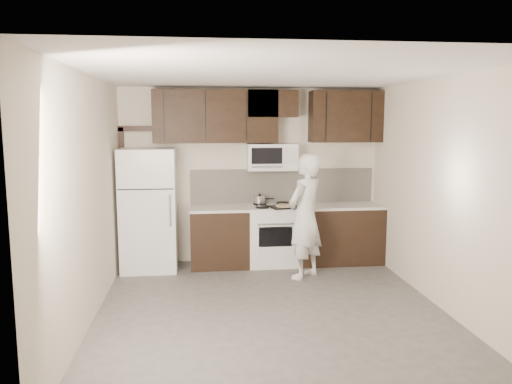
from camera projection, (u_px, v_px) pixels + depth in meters
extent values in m
plane|color=#4B4946|center=(271.00, 311.00, 5.78)|extent=(4.50, 4.50, 0.00)
plane|color=beige|center=(251.00, 175.00, 7.81)|extent=(4.00, 0.00, 4.00)
plane|color=white|center=(272.00, 74.00, 5.41)|extent=(4.50, 4.50, 0.00)
cube|color=black|center=(219.00, 238.00, 7.57)|extent=(0.87, 0.62, 0.87)
cube|color=black|center=(338.00, 235.00, 7.78)|extent=(1.32, 0.62, 0.87)
cube|color=silver|center=(219.00, 208.00, 7.51)|extent=(0.87, 0.64, 0.04)
cube|color=silver|center=(339.00, 206.00, 7.72)|extent=(1.32, 0.64, 0.04)
cube|color=white|center=(272.00, 236.00, 7.66)|extent=(0.76, 0.62, 0.89)
cube|color=white|center=(273.00, 207.00, 7.60)|extent=(0.76, 0.62, 0.02)
cube|color=black|center=(276.00, 237.00, 7.36)|extent=(0.50, 0.01, 0.30)
cylinder|color=silver|center=(276.00, 224.00, 7.29)|extent=(0.55, 0.02, 0.02)
cylinder|color=black|center=(262.00, 207.00, 7.43)|extent=(0.20, 0.20, 0.03)
cylinder|color=black|center=(286.00, 206.00, 7.47)|extent=(0.20, 0.20, 0.03)
cylinder|color=black|center=(260.00, 204.00, 7.72)|extent=(0.20, 0.20, 0.03)
cylinder|color=black|center=(283.00, 203.00, 7.76)|extent=(0.20, 0.20, 0.03)
cube|color=beige|center=(282.00, 186.00, 7.88)|extent=(2.90, 0.02, 0.54)
cube|color=black|center=(215.00, 117.00, 7.45)|extent=(1.85, 0.35, 0.78)
cube|color=black|center=(346.00, 117.00, 7.67)|extent=(1.10, 0.35, 0.78)
cube|color=black|center=(272.00, 104.00, 7.52)|extent=(0.76, 0.35, 0.40)
cube|color=white|center=(272.00, 157.00, 7.61)|extent=(0.76, 0.38, 0.40)
cube|color=black|center=(267.00, 156.00, 7.41)|extent=(0.46, 0.01, 0.24)
cube|color=silver|center=(291.00, 156.00, 7.45)|extent=(0.18, 0.01, 0.24)
cylinder|color=silver|center=(267.00, 167.00, 7.40)|extent=(0.46, 0.02, 0.02)
cube|color=white|center=(149.00, 210.00, 7.34)|extent=(0.80, 0.72, 1.80)
cube|color=black|center=(146.00, 189.00, 6.94)|extent=(0.77, 0.01, 0.02)
cylinder|color=silver|center=(170.00, 210.00, 6.99)|extent=(0.03, 0.03, 0.45)
cube|color=black|center=(123.00, 197.00, 7.59)|extent=(0.08, 0.08, 2.10)
cube|color=black|center=(135.00, 129.00, 7.47)|extent=(0.50, 0.08, 0.08)
cylinder|color=silver|center=(260.00, 200.00, 7.72)|extent=(0.18, 0.18, 0.14)
sphere|color=black|center=(260.00, 195.00, 7.70)|extent=(0.04, 0.04, 0.04)
cylinder|color=black|center=(269.00, 199.00, 7.72)|extent=(0.17, 0.03, 0.02)
cube|color=black|center=(285.00, 207.00, 7.44)|extent=(0.47, 0.38, 0.02)
cylinder|color=beige|center=(285.00, 206.00, 7.44)|extent=(0.33, 0.33, 0.02)
imported|color=silver|center=(305.00, 216.00, 6.94)|extent=(0.75, 0.75, 1.75)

